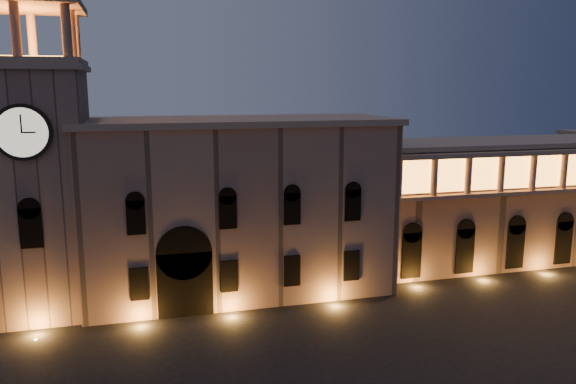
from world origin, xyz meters
name	(u,v)px	position (x,y,z in m)	size (l,w,h in m)	color
government_building	(238,206)	(-2.08, 21.93, 8.77)	(30.80, 12.80, 17.60)	#866657
clock_tower	(36,179)	(-20.50, 20.98, 12.50)	(9.80, 9.80, 32.40)	#866657
colonnade_wing	(514,199)	(32.00, 23.92, 7.33)	(40.60, 11.50, 14.50)	#816152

